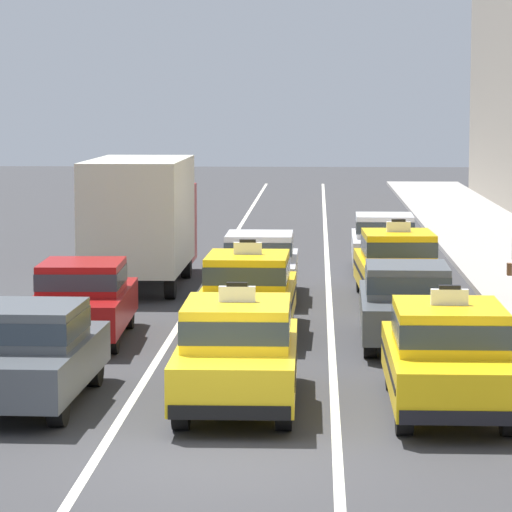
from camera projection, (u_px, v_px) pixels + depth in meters
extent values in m
plane|color=#353538|center=(216.00, 461.00, 17.98)|extent=(160.00, 160.00, 0.00)
cube|color=silver|center=(212.00, 271.00, 37.90)|extent=(0.14, 80.00, 0.01)
cube|color=silver|center=(328.00, 272.00, 37.76)|extent=(0.14, 80.00, 0.01)
cylinder|color=black|center=(8.00, 366.00, 22.75)|extent=(0.25, 0.64, 0.64)
cylinder|color=black|center=(94.00, 367.00, 22.66)|extent=(0.25, 0.64, 0.64)
cylinder|color=black|center=(58.00, 405.00, 19.84)|extent=(0.25, 0.64, 0.64)
cube|color=#4C5156|center=(31.00, 363.00, 21.26)|extent=(1.84, 4.33, 0.66)
cube|color=#4C5156|center=(29.00, 324.00, 21.09)|extent=(1.60, 1.93, 0.60)
cube|color=#2D3842|center=(29.00, 324.00, 21.09)|extent=(1.62, 1.95, 0.33)
cylinder|color=black|center=(58.00, 313.00, 28.39)|extent=(0.26, 0.65, 0.64)
cylinder|color=black|center=(127.00, 313.00, 28.37)|extent=(0.26, 0.65, 0.64)
cylinder|color=black|center=(35.00, 337.00, 25.57)|extent=(0.26, 0.65, 0.64)
cylinder|color=black|center=(112.00, 337.00, 25.55)|extent=(0.26, 0.65, 0.64)
cube|color=maroon|center=(83.00, 308.00, 26.93)|extent=(1.91, 4.36, 0.66)
cube|color=maroon|center=(82.00, 277.00, 26.76)|extent=(1.63, 1.95, 0.60)
cube|color=#2D3842|center=(82.00, 277.00, 26.76)|extent=(1.65, 1.97, 0.33)
cylinder|color=black|center=(116.00, 266.00, 36.52)|extent=(0.24, 0.64, 0.64)
cylinder|color=black|center=(186.00, 266.00, 36.43)|extent=(0.24, 0.64, 0.64)
cylinder|color=black|center=(91.00, 285.00, 32.65)|extent=(0.24, 0.64, 0.64)
cylinder|color=black|center=(170.00, 286.00, 32.56)|extent=(0.24, 0.64, 0.64)
cube|color=maroon|center=(155.00, 224.00, 37.33)|extent=(2.10, 2.20, 2.10)
cube|color=#2D3842|center=(160.00, 209.00, 38.36)|extent=(1.93, 0.06, 0.76)
cube|color=beige|center=(139.00, 213.00, 34.03)|extent=(2.31, 5.20, 2.70)
cylinder|color=black|center=(198.00, 367.00, 22.70)|extent=(0.24, 0.64, 0.64)
cylinder|color=black|center=(287.00, 367.00, 22.65)|extent=(0.24, 0.64, 0.64)
cylinder|color=black|center=(181.00, 408.00, 19.67)|extent=(0.24, 0.64, 0.64)
cylinder|color=black|center=(284.00, 409.00, 19.61)|extent=(0.24, 0.64, 0.64)
cube|color=yellow|center=(238.00, 364.00, 21.12)|extent=(1.83, 4.51, 0.70)
cube|color=black|center=(238.00, 361.00, 21.11)|extent=(1.85, 4.15, 0.10)
cube|color=yellow|center=(237.00, 323.00, 20.89)|extent=(1.61, 2.11, 0.64)
cube|color=#2D3842|center=(237.00, 323.00, 20.89)|extent=(1.63, 2.13, 0.35)
cube|color=white|center=(237.00, 294.00, 20.84)|extent=(0.56, 0.12, 0.24)
cube|color=black|center=(237.00, 284.00, 20.82)|extent=(0.32, 0.11, 0.06)
cube|color=black|center=(244.00, 353.00, 23.34)|extent=(1.71, 0.15, 0.20)
cube|color=black|center=(229.00, 412.00, 18.95)|extent=(1.71, 0.15, 0.20)
cylinder|color=black|center=(218.00, 308.00, 29.15)|extent=(0.25, 0.64, 0.64)
cylinder|color=black|center=(288.00, 308.00, 29.06)|extent=(0.25, 0.64, 0.64)
cylinder|color=black|center=(204.00, 332.00, 26.12)|extent=(0.25, 0.64, 0.64)
cylinder|color=black|center=(281.00, 332.00, 26.03)|extent=(0.25, 0.64, 0.64)
cube|color=yellow|center=(248.00, 302.00, 27.55)|extent=(1.87, 4.53, 0.70)
cube|color=black|center=(248.00, 300.00, 27.55)|extent=(1.88, 4.17, 0.10)
cube|color=yellow|center=(248.00, 270.00, 27.33)|extent=(1.63, 2.12, 0.64)
cube|color=#2D3842|center=(248.00, 270.00, 27.33)|extent=(1.65, 2.15, 0.35)
cube|color=white|center=(248.00, 248.00, 27.28)|extent=(0.56, 0.13, 0.24)
cube|color=black|center=(248.00, 241.00, 27.26)|extent=(0.32, 0.11, 0.06)
cube|color=black|center=(255.00, 299.00, 29.77)|extent=(1.71, 0.17, 0.20)
cube|color=black|center=(240.00, 333.00, 25.39)|extent=(1.71, 0.17, 0.20)
cylinder|color=black|center=(233.00, 277.00, 34.11)|extent=(0.24, 0.64, 0.64)
cylinder|color=black|center=(291.00, 278.00, 34.05)|extent=(0.24, 0.64, 0.64)
cylinder|color=black|center=(225.00, 293.00, 31.30)|extent=(0.24, 0.64, 0.64)
cylinder|color=black|center=(288.00, 294.00, 31.23)|extent=(0.24, 0.64, 0.64)
cube|color=silver|center=(260.00, 272.00, 32.63)|extent=(1.77, 4.30, 0.66)
cube|color=silver|center=(260.00, 246.00, 32.46)|extent=(1.56, 1.90, 0.60)
cube|color=#2D3842|center=(260.00, 246.00, 32.46)|extent=(1.58, 1.92, 0.33)
cylinder|color=black|center=(393.00, 370.00, 22.39)|extent=(0.24, 0.64, 0.64)
cylinder|color=black|center=(484.00, 371.00, 22.32)|extent=(0.24, 0.64, 0.64)
cylinder|color=black|center=(404.00, 413.00, 19.35)|extent=(0.24, 0.64, 0.64)
cylinder|color=black|center=(509.00, 414.00, 19.28)|extent=(0.24, 0.64, 0.64)
cube|color=yellow|center=(447.00, 368.00, 20.79)|extent=(1.82, 4.51, 0.70)
cube|color=black|center=(447.00, 365.00, 20.79)|extent=(1.84, 4.15, 0.10)
cube|color=yellow|center=(449.00, 326.00, 20.57)|extent=(1.61, 2.11, 0.64)
cube|color=#2D3842|center=(449.00, 326.00, 20.57)|extent=(1.63, 2.13, 0.35)
cube|color=white|center=(449.00, 297.00, 20.52)|extent=(0.56, 0.12, 0.24)
cube|color=black|center=(450.00, 287.00, 20.50)|extent=(0.32, 0.11, 0.06)
cube|color=black|center=(435.00, 357.00, 23.02)|extent=(1.71, 0.15, 0.20)
cube|color=black|center=(462.00, 417.00, 18.63)|extent=(1.71, 0.15, 0.20)
cylinder|color=black|center=(367.00, 316.00, 27.96)|extent=(0.25, 0.64, 0.64)
cylinder|color=black|center=(438.00, 317.00, 27.88)|extent=(0.25, 0.64, 0.64)
cylinder|color=black|center=(370.00, 341.00, 25.15)|extent=(0.25, 0.64, 0.64)
cylinder|color=black|center=(449.00, 341.00, 25.06)|extent=(0.25, 0.64, 0.64)
cube|color=#4C5156|center=(406.00, 311.00, 26.48)|extent=(1.83, 4.33, 0.66)
cube|color=#4C5156|center=(407.00, 280.00, 26.30)|extent=(1.59, 1.93, 0.60)
cube|color=#2D3842|center=(407.00, 280.00, 26.30)|extent=(1.61, 1.95, 0.33)
cylinder|color=black|center=(362.00, 279.00, 33.76)|extent=(0.26, 0.65, 0.64)
cylinder|color=black|center=(421.00, 279.00, 33.74)|extent=(0.26, 0.65, 0.64)
cylinder|color=black|center=(370.00, 297.00, 30.72)|extent=(0.26, 0.65, 0.64)
cylinder|color=black|center=(436.00, 297.00, 30.70)|extent=(0.26, 0.65, 0.64)
cube|color=yellow|center=(397.00, 273.00, 32.19)|extent=(1.95, 4.56, 0.70)
cube|color=black|center=(397.00, 271.00, 32.18)|extent=(1.96, 4.20, 0.10)
cube|color=yellow|center=(398.00, 246.00, 31.96)|extent=(1.67, 2.15, 0.64)
cube|color=#2D3842|center=(398.00, 246.00, 31.96)|extent=(1.69, 2.17, 0.35)
cube|color=white|center=(398.00, 227.00, 31.91)|extent=(0.56, 0.14, 0.24)
cube|color=black|center=(399.00, 220.00, 31.90)|extent=(0.32, 0.12, 0.06)
cube|color=black|center=(389.00, 272.00, 34.41)|extent=(1.71, 0.20, 0.20)
cube|color=black|center=(406.00, 297.00, 30.02)|extent=(1.71, 0.20, 0.20)
cylinder|color=black|center=(357.00, 254.00, 39.44)|extent=(0.25, 0.64, 0.64)
cylinder|color=black|center=(407.00, 254.00, 39.35)|extent=(0.25, 0.64, 0.64)
cylinder|color=black|center=(359.00, 265.00, 36.62)|extent=(0.25, 0.64, 0.64)
cylinder|color=black|center=(413.00, 266.00, 36.53)|extent=(0.25, 0.64, 0.64)
cube|color=silver|center=(384.00, 248.00, 37.95)|extent=(1.82, 4.33, 0.66)
cube|color=silver|center=(384.00, 225.00, 37.78)|extent=(1.59, 1.92, 0.60)
cube|color=#2D3842|center=(384.00, 225.00, 37.78)|extent=(1.61, 1.94, 0.33)
cube|color=brown|center=(509.00, 269.00, 31.76)|extent=(0.10, 0.20, 0.28)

